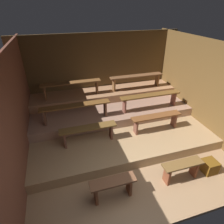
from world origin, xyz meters
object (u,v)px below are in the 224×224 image
bench_lower_left (88,131)px  bench_upper_right (136,78)px  bench_floor_left (113,186)px  bench_middle_left (76,108)px  bench_lower_right (156,119)px  bench_middle_right (150,97)px  bench_floor_right (182,168)px  bench_upper_left (71,85)px  wooden_crate_floor (209,166)px

bench_lower_left → bench_upper_right: size_ratio=0.76×
bench_floor_left → bench_upper_right: bench_upper_right is taller
bench_middle_left → bench_upper_right: (2.25, 1.05, 0.26)m
bench_lower_right → bench_floor_left: bearing=-138.5°
bench_upper_right → bench_middle_right: bearing=-88.6°
bench_floor_right → bench_upper_right: bench_upper_right is taller
bench_floor_left → bench_middle_left: bearing=98.9°
bench_lower_left → bench_upper_left: bench_upper_left is taller
bench_middle_left → bench_upper_left: size_ratio=1.03×
bench_lower_left → bench_middle_left: bench_middle_left is taller
bench_lower_left → bench_upper_right: (2.06, 1.82, 0.53)m
bench_lower_right → bench_middle_left: 2.24m
bench_lower_left → bench_floor_right: bearing=-41.5°
bench_floor_right → bench_middle_left: bench_middle_left is taller
bench_upper_right → wooden_crate_floor: size_ratio=6.10×
wooden_crate_floor → bench_middle_right: bearing=99.8°
bench_floor_right → bench_lower_right: bearing=83.6°
bench_floor_left → bench_lower_left: 1.56m
bench_middle_left → wooden_crate_floor: size_ratio=6.25×
bench_upper_right → bench_floor_left: bearing=-119.4°
bench_middle_left → bench_floor_right: bearing=-50.3°
bench_floor_left → bench_upper_left: (-0.34, 3.35, 0.82)m
bench_floor_right → bench_upper_left: (-1.89, 3.35, 0.82)m
bench_floor_right → wooden_crate_floor: bench_floor_right is taller
bench_floor_left → bench_upper_right: (1.89, 3.35, 0.82)m
bench_middle_left → bench_upper_left: (0.03, 1.05, 0.26)m
bench_floor_right → bench_upper_right: size_ratio=0.48×
bench_middle_left → bench_upper_right: size_ratio=1.03×
bench_upper_right → bench_lower_right: bearing=-95.1°
bench_middle_right → bench_lower_left: bearing=-159.6°
bench_floor_left → bench_lower_right: (1.72, 1.53, 0.29)m
bench_lower_right → wooden_crate_floor: size_ratio=4.65×
bench_lower_left → bench_upper_left: (-0.16, 1.82, 0.53)m
bench_lower_right → bench_upper_left: bearing=138.5°
bench_middle_right → bench_upper_right: 1.08m
bench_middle_right → bench_upper_right: bearing=91.4°
bench_lower_left → bench_middle_left: 0.85m
bench_middle_left → bench_middle_right: (2.28, 0.00, 0.00)m
bench_lower_right → bench_middle_right: bench_middle_right is taller
bench_floor_left → bench_upper_left: bearing=95.7°
bench_lower_left → wooden_crate_floor: size_ratio=4.65×
bench_lower_left → bench_middle_left: size_ratio=0.74×
bench_lower_left → wooden_crate_floor: (2.49, -1.54, -0.46)m
bench_floor_left → bench_upper_left: 3.47m
bench_floor_left → bench_lower_right: size_ratio=0.63×
bench_floor_left → bench_lower_left: (-0.17, 1.53, 0.29)m
bench_floor_right → wooden_crate_floor: 0.78m
bench_middle_left → bench_upper_right: bearing=24.9°
bench_upper_right → wooden_crate_floor: (0.42, -3.36, -1.00)m
bench_lower_right → bench_upper_right: size_ratio=0.76×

